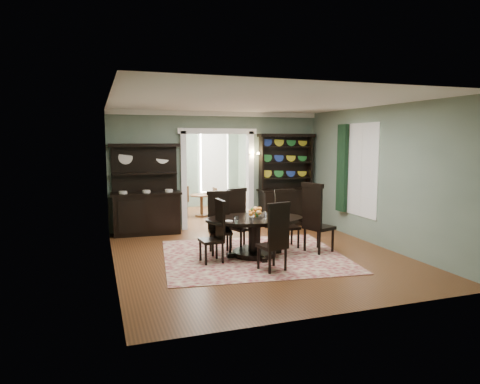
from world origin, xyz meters
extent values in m
cube|color=brown|center=(0.00, 0.00, -0.01)|extent=(5.50, 6.00, 0.01)
cube|color=white|center=(0.00, 0.00, 3.00)|extent=(5.50, 6.00, 0.01)
cube|color=gray|center=(-2.75, 0.00, 1.50)|extent=(0.01, 6.00, 3.00)
cube|color=gray|center=(2.75, 0.00, 1.50)|extent=(0.01, 6.00, 3.00)
cube|color=gray|center=(0.00, -3.00, 1.50)|extent=(5.50, 0.01, 3.00)
cube|color=gray|center=(-1.83, 3.00, 1.50)|extent=(1.85, 0.01, 3.00)
cube|color=gray|center=(1.83, 3.00, 1.50)|extent=(1.85, 0.01, 3.00)
cube|color=gray|center=(0.00, 3.00, 2.75)|extent=(1.80, 0.01, 0.50)
cube|color=white|center=(0.00, 2.95, 2.94)|extent=(5.50, 0.10, 0.12)
cube|color=brown|center=(0.00, 4.75, -0.01)|extent=(3.50, 3.50, 0.01)
cube|color=white|center=(0.00, 4.75, 3.00)|extent=(3.50, 3.50, 0.01)
cube|color=gray|center=(-1.75, 4.75, 1.50)|extent=(0.01, 3.50, 3.00)
cube|color=gray|center=(1.75, 4.75, 1.50)|extent=(0.01, 3.50, 3.00)
cube|color=gray|center=(0.00, 6.50, 1.50)|extent=(3.50, 0.01, 3.00)
cube|color=white|center=(-0.85, 6.45, 1.55)|extent=(1.05, 0.06, 2.20)
cube|color=white|center=(0.85, 6.45, 1.55)|extent=(1.05, 0.06, 2.20)
cube|color=white|center=(-0.90, 3.00, 1.25)|extent=(0.14, 0.25, 2.50)
cube|color=white|center=(0.90, 3.00, 1.25)|extent=(0.14, 0.25, 2.50)
cube|color=white|center=(0.00, 3.00, 2.50)|extent=(2.08, 0.25, 0.14)
cube|color=white|center=(2.74, 0.60, 1.60)|extent=(0.02, 1.10, 2.00)
cube|color=white|center=(2.73, 0.60, 1.60)|extent=(0.01, 1.22, 2.12)
cube|color=#163219|center=(2.65, 1.28, 1.60)|extent=(0.10, 0.35, 2.10)
cube|color=#AD7D2E|center=(0.95, 2.92, 1.85)|extent=(0.08, 0.05, 0.18)
sphere|color=#FFD88C|center=(0.85, 2.77, 1.93)|extent=(0.07, 0.07, 0.07)
sphere|color=#FFD88C|center=(1.05, 2.77, 1.93)|extent=(0.07, 0.07, 0.07)
cube|color=maroon|center=(-0.10, 0.02, 0.01)|extent=(3.83, 3.54, 0.01)
ellipsoid|color=black|center=(-0.08, 0.04, 0.74)|extent=(2.08, 1.46, 0.05)
cylinder|color=black|center=(-0.08, 0.04, 0.70)|extent=(2.01, 2.01, 0.03)
cylinder|color=black|center=(-0.08, 0.04, 0.39)|extent=(0.24, 0.24, 0.67)
cylinder|color=black|center=(-0.08, 0.04, 0.05)|extent=(0.86, 0.86, 0.10)
cylinder|color=silver|center=(-0.09, -0.05, 0.79)|extent=(0.26, 0.26, 0.05)
cube|color=black|center=(-0.68, 0.39, 0.44)|extent=(0.50, 0.48, 0.06)
cube|color=black|center=(-0.66, 0.58, 0.83)|extent=(0.45, 0.11, 0.75)
cube|color=black|center=(-0.66, 0.58, 1.22)|extent=(0.49, 0.13, 0.08)
cylinder|color=black|center=(-0.88, 0.24, 0.22)|extent=(0.05, 0.05, 0.44)
cylinder|color=black|center=(-0.53, 0.19, 0.22)|extent=(0.05, 0.05, 0.44)
cylinder|color=black|center=(-0.83, 0.58, 0.22)|extent=(0.05, 0.05, 0.44)
cylinder|color=black|center=(-0.49, 0.54, 0.22)|extent=(0.05, 0.05, 0.44)
cube|color=black|center=(-0.13, 0.61, 0.45)|extent=(0.56, 0.55, 0.06)
cube|color=black|center=(-0.19, 0.80, 0.84)|extent=(0.44, 0.19, 0.76)
cube|color=black|center=(-0.19, 0.80, 1.23)|extent=(0.48, 0.22, 0.08)
cylinder|color=black|center=(-0.24, 0.39, 0.22)|extent=(0.05, 0.05, 0.45)
cylinder|color=black|center=(0.09, 0.50, 0.22)|extent=(0.05, 0.05, 0.45)
cylinder|color=black|center=(-0.35, 0.72, 0.22)|extent=(0.05, 0.05, 0.45)
cylinder|color=black|center=(-0.02, 0.83, 0.22)|extent=(0.05, 0.05, 0.45)
cube|color=black|center=(0.82, 0.43, 0.44)|extent=(0.45, 0.43, 0.06)
cube|color=black|center=(0.83, 0.62, 0.82)|extent=(0.44, 0.06, 0.74)
cube|color=black|center=(0.83, 0.62, 1.19)|extent=(0.48, 0.08, 0.08)
cylinder|color=black|center=(0.65, 0.26, 0.22)|extent=(0.05, 0.05, 0.44)
cylinder|color=black|center=(0.99, 0.25, 0.22)|extent=(0.05, 0.05, 0.44)
cylinder|color=black|center=(0.66, 0.60, 0.22)|extent=(0.05, 0.05, 0.44)
cylinder|color=black|center=(1.00, 0.59, 0.22)|extent=(0.05, 0.05, 0.44)
cube|color=black|center=(-1.01, -0.14, 0.42)|extent=(0.43, 0.45, 0.05)
cube|color=black|center=(-0.83, -0.13, 0.78)|extent=(0.08, 0.42, 0.71)
cube|color=black|center=(-0.83, -0.13, 1.14)|extent=(0.10, 0.46, 0.07)
cylinder|color=black|center=(-1.18, 0.01, 0.21)|extent=(0.05, 0.05, 0.42)
cylinder|color=black|center=(-1.16, -0.32, 0.21)|extent=(0.05, 0.05, 0.42)
cylinder|color=black|center=(-0.86, 0.03, 0.21)|extent=(0.05, 0.05, 0.42)
cylinder|color=black|center=(-0.83, -0.29, 0.21)|extent=(0.05, 0.05, 0.42)
cube|color=black|center=(1.28, -0.10, 0.51)|extent=(0.62, 0.63, 0.07)
cube|color=black|center=(1.07, -0.16, 0.95)|extent=(0.21, 0.50, 0.86)
cube|color=black|center=(1.07, -0.16, 1.39)|extent=(0.25, 0.55, 0.09)
cylinder|color=black|center=(1.53, -0.22, 0.25)|extent=(0.06, 0.06, 0.51)
cylinder|color=black|center=(1.40, 0.16, 0.25)|extent=(0.06, 0.06, 0.51)
cylinder|color=black|center=(1.15, -0.35, 0.25)|extent=(0.06, 0.06, 0.51)
cylinder|color=black|center=(1.03, 0.03, 0.25)|extent=(0.06, 0.06, 0.51)
cube|color=black|center=(-0.12, -0.95, 0.43)|extent=(0.52, 0.51, 0.06)
cube|color=black|center=(-0.08, -1.13, 0.81)|extent=(0.43, 0.15, 0.74)
cube|color=black|center=(-0.08, -1.13, 1.19)|extent=(0.48, 0.17, 0.08)
cylinder|color=black|center=(0.00, -0.74, 0.22)|extent=(0.05, 0.05, 0.43)
cylinder|color=black|center=(-0.33, -0.82, 0.22)|extent=(0.05, 0.05, 0.43)
cylinder|color=black|center=(0.08, -1.07, 0.22)|extent=(0.05, 0.05, 0.43)
cylinder|color=black|center=(-0.25, -1.15, 0.22)|extent=(0.05, 0.05, 0.43)
cube|color=black|center=(-1.87, 2.71, 0.49)|extent=(1.58, 0.59, 0.98)
cube|color=black|center=(-1.87, 2.71, 1.00)|extent=(1.68, 0.64, 0.05)
cube|color=black|center=(-1.87, 2.92, 1.59)|extent=(1.57, 0.13, 1.16)
cube|color=black|center=(-1.87, 2.82, 1.47)|extent=(1.53, 0.33, 0.04)
cube|color=black|center=(-1.87, 2.80, 2.15)|extent=(1.68, 0.40, 0.08)
cube|color=black|center=(1.86, 2.69, 0.47)|extent=(1.47, 0.54, 0.94)
cube|color=black|center=(1.86, 2.69, 0.95)|extent=(1.57, 0.59, 0.04)
cube|color=black|center=(1.86, 2.90, 1.67)|extent=(1.46, 0.08, 1.42)
cube|color=black|center=(1.15, 2.79, 1.67)|extent=(0.05, 0.27, 1.46)
cube|color=black|center=(2.57, 2.79, 1.67)|extent=(0.05, 0.27, 1.46)
cube|color=black|center=(1.86, 2.77, 2.40)|extent=(1.57, 0.35, 0.08)
cube|color=black|center=(1.86, 2.79, 1.25)|extent=(1.46, 0.29, 0.03)
cube|color=black|center=(1.86, 2.79, 1.67)|extent=(1.46, 0.29, 0.03)
cube|color=black|center=(1.86, 2.79, 2.09)|extent=(1.46, 0.29, 0.03)
cylinder|color=brown|center=(-0.03, 4.66, 0.63)|extent=(0.70, 0.70, 0.04)
cylinder|color=brown|center=(-0.03, 4.66, 0.33)|extent=(0.09, 0.09, 0.62)
cylinder|color=brown|center=(-0.03, 4.66, 0.03)|extent=(0.39, 0.39, 0.05)
cylinder|color=brown|center=(-0.63, 4.84, 0.43)|extent=(0.39, 0.39, 0.04)
cube|color=brown|center=(-0.46, 4.91, 0.68)|extent=(0.16, 0.33, 0.48)
cylinder|color=brown|center=(-0.80, 4.92, 0.22)|extent=(0.03, 0.03, 0.43)
cylinder|color=brown|center=(-0.70, 4.67, 0.22)|extent=(0.03, 0.03, 0.43)
cylinder|color=brown|center=(-0.55, 5.02, 0.22)|extent=(0.03, 0.03, 0.43)
cylinder|color=brown|center=(-0.45, 4.77, 0.22)|extent=(0.03, 0.03, 0.43)
cylinder|color=brown|center=(0.51, 4.54, 0.41)|extent=(0.36, 0.36, 0.04)
cube|color=brown|center=(0.35, 4.52, 0.63)|extent=(0.06, 0.33, 0.45)
cylinder|color=brown|center=(0.65, 4.42, 0.20)|extent=(0.03, 0.03, 0.41)
cylinder|color=brown|center=(0.63, 4.68, 0.20)|extent=(0.03, 0.03, 0.41)
cylinder|color=brown|center=(0.40, 4.40, 0.20)|extent=(0.03, 0.03, 0.41)
cylinder|color=brown|center=(0.37, 4.65, 0.20)|extent=(0.03, 0.03, 0.41)
camera|label=1|loc=(-3.00, -7.69, 2.29)|focal=32.00mm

